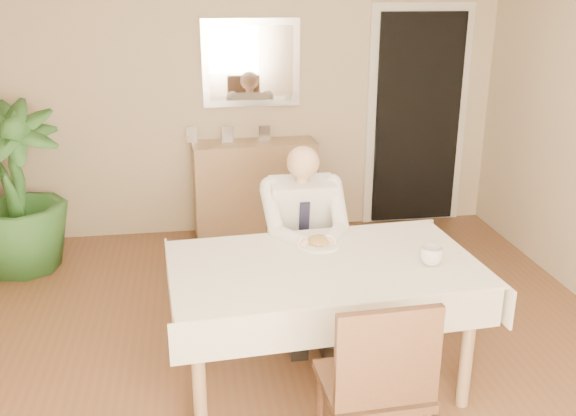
{
  "coord_description": "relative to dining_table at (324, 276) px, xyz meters",
  "views": [
    {
      "loc": [
        -0.55,
        -3.22,
        2.23
      ],
      "look_at": [
        0.0,
        0.35,
        0.95
      ],
      "focal_mm": 40.0,
      "sensor_mm": 36.0,
      "label": 1
    }
  ],
  "objects": [
    {
      "name": "room",
      "position": [
        -0.15,
        0.02,
        0.63
      ],
      "size": [
        5.0,
        5.02,
        2.6
      ],
      "color": "brown",
      "rests_on": "ground"
    },
    {
      "name": "doorway",
      "position": [
        1.4,
        2.49,
        0.33
      ],
      "size": [
        0.96,
        0.07,
        2.1
      ],
      "color": "white",
      "rests_on": "ground"
    },
    {
      "name": "mirror",
      "position": [
        -0.14,
        2.49,
        0.88
      ],
      "size": [
        0.86,
        0.04,
        0.76
      ],
      "color": "silver",
      "rests_on": "room"
    },
    {
      "name": "dining_table",
      "position": [
        0.0,
        0.0,
        0.0
      ],
      "size": [
        1.78,
        1.13,
        0.75
      ],
      "rotation": [
        0.0,
        0.0,
        0.07
      ],
      "color": "#9C7F57",
      "rests_on": "ground"
    },
    {
      "name": "chair_far",
      "position": [
        0.0,
        0.88,
        -0.19
      ],
      "size": [
        0.45,
        0.45,
        0.86
      ],
      "rotation": [
        0.0,
        0.0,
        -0.12
      ],
      "color": "#412515",
      "rests_on": "ground"
    },
    {
      "name": "chair_near",
      "position": [
        0.07,
        -0.85,
        -0.12
      ],
      "size": [
        0.48,
        0.48,
        0.97
      ],
      "rotation": [
        0.0,
        0.0,
        0.04
      ],
      "color": "#412515",
      "rests_on": "ground"
    },
    {
      "name": "seated_man",
      "position": [
        -0.0,
        0.59,
        0.02
      ],
      "size": [
        0.48,
        0.72,
        1.24
      ],
      "color": "white",
      "rests_on": "ground"
    },
    {
      "name": "plate",
      "position": [
        0.02,
        0.24,
        0.09
      ],
      "size": [
        0.26,
        0.26,
        0.02
      ],
      "primitive_type": "cylinder",
      "color": "white",
      "rests_on": "dining_table"
    },
    {
      "name": "food",
      "position": [
        0.02,
        0.24,
        0.11
      ],
      "size": [
        0.14,
        0.14,
        0.06
      ],
      "primitive_type": "ellipsoid",
      "color": "olive",
      "rests_on": "dining_table"
    },
    {
      "name": "knife",
      "position": [
        0.06,
        0.18,
        0.11
      ],
      "size": [
        0.01,
        0.13,
        0.01
      ],
      "primitive_type": "cylinder",
      "rotation": [
        1.57,
        0.0,
        0.0
      ],
      "color": "silver",
      "rests_on": "dining_table"
    },
    {
      "name": "fork",
      "position": [
        -0.02,
        0.18,
        0.11
      ],
      "size": [
        0.01,
        0.13,
        0.01
      ],
      "primitive_type": "cylinder",
      "rotation": [
        1.57,
        0.0,
        0.0
      ],
      "color": "silver",
      "rests_on": "dining_table"
    },
    {
      "name": "coffee_mug",
      "position": [
        0.58,
        -0.12,
        0.14
      ],
      "size": [
        0.17,
        0.17,
        0.1
      ],
      "primitive_type": "imported",
      "rotation": [
        0.0,
        0.0,
        0.41
      ],
      "color": "white",
      "rests_on": "dining_table"
    },
    {
      "name": "sideboard",
      "position": [
        -0.14,
        2.34,
        -0.23
      ],
      "size": [
        1.12,
        0.44,
        0.88
      ],
      "primitive_type": "cube",
      "rotation": [
        0.0,
        0.0,
        0.06
      ],
      "color": "#9C7F57",
      "rests_on": "ground"
    },
    {
      "name": "photo_frame_left",
      "position": [
        -0.69,
        2.42,
        0.28
      ],
      "size": [
        0.1,
        0.02,
        0.14
      ],
      "primitive_type": "cube",
      "color": "silver",
      "rests_on": "sideboard"
    },
    {
      "name": "photo_frame_center",
      "position": [
        -0.38,
        2.39,
        0.28
      ],
      "size": [
        0.1,
        0.02,
        0.14
      ],
      "primitive_type": "cube",
      "color": "silver",
      "rests_on": "sideboard"
    },
    {
      "name": "photo_frame_right",
      "position": [
        -0.05,
        2.38,
        0.28
      ],
      "size": [
        0.1,
        0.02,
        0.14
      ],
      "primitive_type": "cube",
      "color": "silver",
      "rests_on": "sideboard"
    },
    {
      "name": "potted_palm",
      "position": [
        -2.09,
        1.88,
        0.01
      ],
      "size": [
        0.94,
        0.94,
        1.35
      ],
      "primitive_type": "imported",
      "rotation": [
        0.0,
        0.0,
        0.28
      ],
      "color": "#2B5D24",
      "rests_on": "ground"
    }
  ]
}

